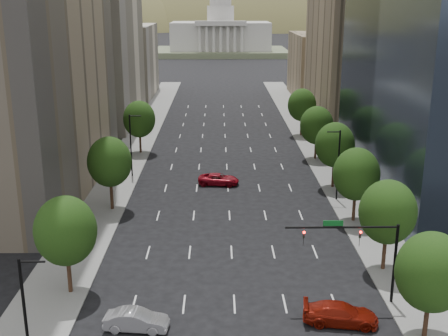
{
  "coord_description": "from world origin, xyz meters",
  "views": [
    {
      "loc": [
        -1.32,
        -11.48,
        24.15
      ],
      "look_at": [
        -0.72,
        42.55,
        8.0
      ],
      "focal_mm": 45.28,
      "sensor_mm": 36.0,
      "label": 1
    }
  ],
  "objects_px": {
    "car_red_near": "(341,314)",
    "traffic_signal": "(366,246)",
    "car_silver": "(136,320)",
    "capitol": "(221,36)",
    "car_red_far": "(219,179)"
  },
  "relations": [
    {
      "from": "car_red_far",
      "to": "capitol",
      "type": "bearing_deg",
      "value": 6.11
    },
    {
      "from": "car_silver",
      "to": "car_red_far",
      "type": "relative_size",
      "value": 0.89
    },
    {
      "from": "car_silver",
      "to": "capitol",
      "type": "bearing_deg",
      "value": 3.67
    },
    {
      "from": "car_red_near",
      "to": "car_silver",
      "type": "xyz_separation_m",
      "value": [
        -15.69,
        -0.68,
        -0.03
      ]
    },
    {
      "from": "car_red_near",
      "to": "traffic_signal",
      "type": "bearing_deg",
      "value": -30.74
    },
    {
      "from": "car_red_near",
      "to": "capitol",
      "type": "bearing_deg",
      "value": 9.88
    },
    {
      "from": "traffic_signal",
      "to": "capitol",
      "type": "height_order",
      "value": "capitol"
    },
    {
      "from": "capitol",
      "to": "car_red_near",
      "type": "height_order",
      "value": "capitol"
    },
    {
      "from": "traffic_signal",
      "to": "car_red_near",
      "type": "relative_size",
      "value": 1.58
    },
    {
      "from": "traffic_signal",
      "to": "car_red_near",
      "type": "xyz_separation_m",
      "value": [
        -2.4,
        -3.01,
        -4.34
      ]
    },
    {
      "from": "car_red_near",
      "to": "car_silver",
      "type": "height_order",
      "value": "car_red_near"
    },
    {
      "from": "traffic_signal",
      "to": "car_red_near",
      "type": "distance_m",
      "value": 5.8
    },
    {
      "from": "capitol",
      "to": "car_silver",
      "type": "height_order",
      "value": "capitol"
    },
    {
      "from": "traffic_signal",
      "to": "car_red_far",
      "type": "relative_size",
      "value": 1.66
    },
    {
      "from": "car_silver",
      "to": "car_red_far",
      "type": "distance_m",
      "value": 35.7
    }
  ]
}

